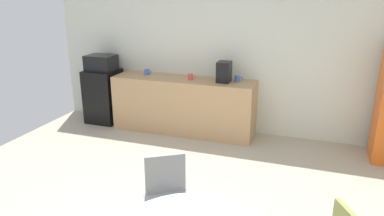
{
  "coord_description": "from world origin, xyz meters",
  "views": [
    {
      "loc": [
        1.4,
        -2.67,
        2.26
      ],
      "look_at": [
        0.09,
        1.11,
        0.95
      ],
      "focal_mm": 33.75,
      "sensor_mm": 36.0,
      "label": 1
    }
  ],
  "objects_px": {
    "microwave": "(101,63)",
    "mug_green": "(147,72)",
    "mug_white": "(237,79)",
    "mug_red": "(191,77)",
    "chair_gray": "(167,190)",
    "coffee_maker": "(224,72)",
    "mini_fridge": "(104,96)"
  },
  "relations": [
    {
      "from": "mini_fridge",
      "to": "coffee_maker",
      "type": "bearing_deg",
      "value": 0.0
    },
    {
      "from": "mini_fridge",
      "to": "chair_gray",
      "type": "height_order",
      "value": "mini_fridge"
    },
    {
      "from": "mini_fridge",
      "to": "mug_white",
      "type": "height_order",
      "value": "mug_white"
    },
    {
      "from": "chair_gray",
      "to": "mug_white",
      "type": "bearing_deg",
      "value": 89.19
    },
    {
      "from": "microwave",
      "to": "mini_fridge",
      "type": "bearing_deg",
      "value": 0.0
    },
    {
      "from": "mini_fridge",
      "to": "mug_white",
      "type": "bearing_deg",
      "value": 2.16
    },
    {
      "from": "mug_green",
      "to": "coffee_maker",
      "type": "xyz_separation_m",
      "value": [
        1.35,
        -0.07,
        0.11
      ]
    },
    {
      "from": "mug_white",
      "to": "coffee_maker",
      "type": "height_order",
      "value": "coffee_maker"
    },
    {
      "from": "mini_fridge",
      "to": "coffee_maker",
      "type": "relative_size",
      "value": 2.93
    },
    {
      "from": "mug_green",
      "to": "mug_red",
      "type": "bearing_deg",
      "value": -7.16
    },
    {
      "from": "mug_green",
      "to": "mug_red",
      "type": "xyz_separation_m",
      "value": [
        0.81,
        -0.1,
        0.0
      ]
    },
    {
      "from": "mug_white",
      "to": "mug_green",
      "type": "distance_m",
      "value": 1.54
    },
    {
      "from": "mug_red",
      "to": "coffee_maker",
      "type": "height_order",
      "value": "coffee_maker"
    },
    {
      "from": "chair_gray",
      "to": "mug_white",
      "type": "xyz_separation_m",
      "value": [
        0.04,
        2.74,
        0.43
      ]
    },
    {
      "from": "mini_fridge",
      "to": "chair_gray",
      "type": "xyz_separation_m",
      "value": [
        2.34,
        -2.65,
        0.05
      ]
    },
    {
      "from": "microwave",
      "to": "mug_green",
      "type": "bearing_deg",
      "value": 4.53
    },
    {
      "from": "mug_green",
      "to": "mug_red",
      "type": "distance_m",
      "value": 0.82
    },
    {
      "from": "mug_red",
      "to": "coffee_maker",
      "type": "relative_size",
      "value": 0.4
    },
    {
      "from": "mini_fridge",
      "to": "mug_red",
      "type": "height_order",
      "value": "mug_red"
    },
    {
      "from": "mini_fridge",
      "to": "microwave",
      "type": "xyz_separation_m",
      "value": [
        0.0,
        0.0,
        0.6
      ]
    },
    {
      "from": "chair_gray",
      "to": "mug_green",
      "type": "xyz_separation_m",
      "value": [
        -1.5,
        2.72,
        0.43
      ]
    },
    {
      "from": "mug_green",
      "to": "mug_red",
      "type": "relative_size",
      "value": 1.0
    },
    {
      "from": "chair_gray",
      "to": "microwave",
      "type": "bearing_deg",
      "value": 131.48
    },
    {
      "from": "microwave",
      "to": "coffee_maker",
      "type": "bearing_deg",
      "value": 0.0
    },
    {
      "from": "mug_green",
      "to": "microwave",
      "type": "bearing_deg",
      "value": -175.47
    },
    {
      "from": "mug_white",
      "to": "coffee_maker",
      "type": "xyz_separation_m",
      "value": [
        -0.19,
        -0.09,
        0.11
      ]
    },
    {
      "from": "mini_fridge",
      "to": "coffee_maker",
      "type": "distance_m",
      "value": 2.27
    },
    {
      "from": "microwave",
      "to": "chair_gray",
      "type": "xyz_separation_m",
      "value": [
        2.34,
        -2.65,
        -0.54
      ]
    },
    {
      "from": "mug_red",
      "to": "coffee_maker",
      "type": "distance_m",
      "value": 0.55
    },
    {
      "from": "mug_green",
      "to": "coffee_maker",
      "type": "height_order",
      "value": "coffee_maker"
    },
    {
      "from": "mug_white",
      "to": "mug_green",
      "type": "relative_size",
      "value": 1.0
    },
    {
      "from": "chair_gray",
      "to": "coffee_maker",
      "type": "relative_size",
      "value": 2.59
    }
  ]
}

